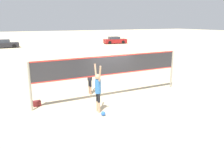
{
  "coord_description": "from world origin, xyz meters",
  "views": [
    {
      "loc": [
        -5.41,
        -10.6,
        4.18
      ],
      "look_at": [
        0.0,
        0.0,
        1.32
      ],
      "focal_mm": 35.0,
      "sensor_mm": 36.0,
      "label": 1
    }
  ],
  "objects_px": {
    "volleyball": "(103,114)",
    "parked_car_near": "(5,44)",
    "gear_bag": "(37,103)",
    "player_blocker": "(90,76)",
    "player_spiker": "(98,87)",
    "volleyball_net": "(112,67)",
    "parked_car_mid": "(115,40)"
  },
  "relations": [
    {
      "from": "volleyball_net",
      "to": "gear_bag",
      "type": "height_order",
      "value": "volleyball_net"
    },
    {
      "from": "volleyball_net",
      "to": "parked_car_mid",
      "type": "relative_size",
      "value": 1.87
    },
    {
      "from": "parked_car_near",
      "to": "parked_car_mid",
      "type": "distance_m",
      "value": 19.92
    },
    {
      "from": "player_spiker",
      "to": "player_blocker",
      "type": "bearing_deg",
      "value": -13.29
    },
    {
      "from": "parked_car_mid",
      "to": "parked_car_near",
      "type": "bearing_deg",
      "value": -176.08
    },
    {
      "from": "player_spiker",
      "to": "volleyball",
      "type": "xyz_separation_m",
      "value": [
        0.02,
        -0.53,
        -1.11
      ]
    },
    {
      "from": "gear_bag",
      "to": "player_spiker",
      "type": "bearing_deg",
      "value": -40.11
    },
    {
      "from": "volleyball_net",
      "to": "player_spiker",
      "type": "xyz_separation_m",
      "value": [
        -1.56,
        -1.61,
        -0.51
      ]
    },
    {
      "from": "volleyball_net",
      "to": "gear_bag",
      "type": "bearing_deg",
      "value": 173.08
    },
    {
      "from": "volleyball_net",
      "to": "player_blocker",
      "type": "distance_m",
      "value": 1.55
    },
    {
      "from": "volleyball_net",
      "to": "player_spiker",
      "type": "height_order",
      "value": "volleyball_net"
    },
    {
      "from": "gear_bag",
      "to": "parked_car_near",
      "type": "bearing_deg",
      "value": 91.33
    },
    {
      "from": "player_blocker",
      "to": "volleyball",
      "type": "bearing_deg",
      "value": -10.87
    },
    {
      "from": "volleyball_net",
      "to": "player_blocker",
      "type": "xyz_separation_m",
      "value": [
        -0.93,
        1.06,
        -0.63
      ]
    },
    {
      "from": "player_spiker",
      "to": "parked_car_near",
      "type": "distance_m",
      "value": 31.85
    },
    {
      "from": "player_blocker",
      "to": "volleyball",
      "type": "relative_size",
      "value": 9.76
    },
    {
      "from": "volleyball_net",
      "to": "volleyball",
      "type": "relative_size",
      "value": 41.27
    },
    {
      "from": "volleyball_net",
      "to": "parked_car_near",
      "type": "distance_m",
      "value": 30.46
    },
    {
      "from": "volleyball",
      "to": "volleyball_net",
      "type": "bearing_deg",
      "value": 54.22
    },
    {
      "from": "volleyball",
      "to": "parked_car_near",
      "type": "xyz_separation_m",
      "value": [
        -3.2,
        32.21,
        0.51
      ]
    },
    {
      "from": "player_blocker",
      "to": "parked_car_near",
      "type": "relative_size",
      "value": 0.49
    },
    {
      "from": "player_blocker",
      "to": "parked_car_mid",
      "type": "xyz_separation_m",
      "value": [
        16.02,
        27.2,
        -0.47
      ]
    },
    {
      "from": "parked_car_near",
      "to": "parked_car_mid",
      "type": "xyz_separation_m",
      "value": [
        19.84,
        -1.81,
        0.0
      ]
    },
    {
      "from": "player_spiker",
      "to": "parked_car_mid",
      "type": "distance_m",
      "value": 34.21
    },
    {
      "from": "volleyball",
      "to": "player_blocker",
      "type": "bearing_deg",
      "value": 79.13
    },
    {
      "from": "volleyball_net",
      "to": "player_spiker",
      "type": "distance_m",
      "value": 2.3
    },
    {
      "from": "player_blocker",
      "to": "player_spiker",
      "type": "bearing_deg",
      "value": -13.29
    },
    {
      "from": "player_spiker",
      "to": "parked_car_near",
      "type": "relative_size",
      "value": 0.54
    },
    {
      "from": "volleyball",
      "to": "parked_car_mid",
      "type": "relative_size",
      "value": 0.05
    },
    {
      "from": "player_spiker",
      "to": "volleyball_net",
      "type": "bearing_deg",
      "value": -44.06
    },
    {
      "from": "parked_car_near",
      "to": "parked_car_mid",
      "type": "bearing_deg",
      "value": -6.48
    },
    {
      "from": "volleyball",
      "to": "parked_car_near",
      "type": "distance_m",
      "value": 32.37
    }
  ]
}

